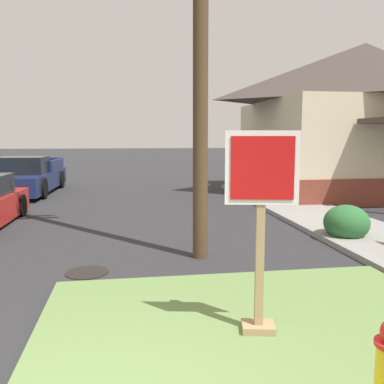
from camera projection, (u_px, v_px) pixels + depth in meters
grass_corner_patch at (273, 350)px, 4.28m from camera, size 5.05×4.67×0.08m
sidewalk_strip at (360, 233)px, 9.39m from camera, size 2.20×18.54×0.12m
stop_sign at (260, 234)px, 4.47m from camera, size 0.77×0.34×2.21m
manhole_cover at (87, 272)px, 6.83m from camera, size 0.70×0.70×0.02m
pickup_truck_navy at (28, 178)px, 16.36m from camera, size 2.19×5.55×1.48m
corner_house at (362, 117)px, 16.57m from camera, size 8.66×8.63×5.86m
shrub_by_curb at (346, 223)px, 8.94m from camera, size 0.97×0.97×0.77m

